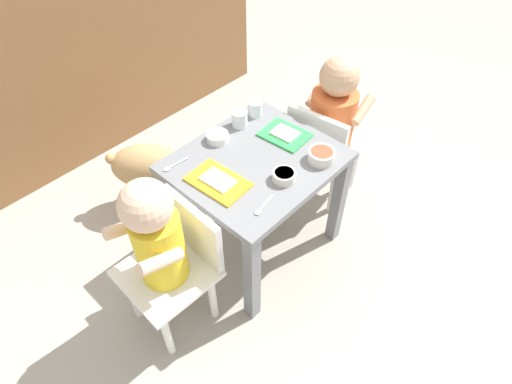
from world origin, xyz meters
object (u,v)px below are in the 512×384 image
object	(u,v)px
water_cup_left	(255,109)
veggie_bowl_far	(217,137)
seated_child_right	(332,116)
spoon_by_right_tray	(262,207)
dining_table	(256,178)
water_cup_right	(240,119)
cereal_bowl_right_side	(284,176)
food_tray_left	(218,181)
cereal_bowl_left_side	(321,155)
seated_child_left	(161,242)
food_tray_right	(285,134)
spoon_by_left_tray	(173,166)
dog	(153,166)

from	to	relation	value
water_cup_left	veggie_bowl_far	size ratio (longest dim) A/B	0.73
seated_child_right	spoon_by_right_tray	size ratio (longest dim) A/B	6.81
water_cup_left	seated_child_right	bearing A→B (deg)	-37.61
dining_table	water_cup_right	bearing A→B (deg)	60.58
seated_child_right	cereal_bowl_right_side	bearing A→B (deg)	-164.38
food_tray_left	cereal_bowl_left_side	distance (m)	0.37
seated_child_left	water_cup_right	size ratio (longest dim) A/B	11.03
seated_child_right	water_cup_left	xyz separation A→B (m)	(-0.25, 0.19, 0.07)
food_tray_right	spoon_by_left_tray	world-z (taller)	food_tray_right
dog	dining_table	bearing A→B (deg)	-74.70
food_tray_right	seated_child_left	bearing A→B (deg)	-177.23
dining_table	food_tray_left	size ratio (longest dim) A/B	2.65
cereal_bowl_right_side	dog	bearing A→B (deg)	101.08
water_cup_left	cereal_bowl_left_side	world-z (taller)	water_cup_left
veggie_bowl_far	seated_child_left	bearing A→B (deg)	-155.48
dining_table	seated_child_left	size ratio (longest dim) A/B	0.82
seated_child_right	dog	xyz separation A→B (m)	(-0.58, 0.50, -0.20)
dining_table	veggie_bowl_far	xyz separation A→B (m)	(-0.02, 0.18, 0.11)
cereal_bowl_right_side	water_cup_left	bearing A→B (deg)	57.92
dog	water_cup_left	size ratio (longest dim) A/B	6.17
food_tray_left	spoon_by_right_tray	xyz separation A→B (m)	(0.02, -0.18, -0.00)
dog	food_tray_right	bearing A→B (deg)	-57.28
water_cup_right	veggie_bowl_far	bearing A→B (deg)	-178.06
dog	veggie_bowl_far	size ratio (longest dim) A/B	4.53
cereal_bowl_left_side	spoon_by_left_tray	xyz separation A→B (m)	(-0.38, 0.35, -0.02)
dining_table	veggie_bowl_far	distance (m)	0.21
dining_table	seated_child_right	distance (m)	0.45
dog	food_tray_left	size ratio (longest dim) A/B	1.75
dog	spoon_by_right_tray	distance (m)	0.70
food_tray_left	water_cup_right	world-z (taller)	water_cup_right
food_tray_left	spoon_by_left_tray	distance (m)	0.18
seated_child_left	water_cup_right	distance (m)	0.58
cereal_bowl_left_side	spoon_by_right_tray	size ratio (longest dim) A/B	0.96
food_tray_right	spoon_by_right_tray	bearing A→B (deg)	-150.65
cereal_bowl_right_side	food_tray_right	bearing A→B (deg)	39.51
food_tray_right	water_cup_right	world-z (taller)	water_cup_right
seated_child_right	cereal_bowl_left_side	size ratio (longest dim) A/B	7.11
food_tray_left	water_cup_right	size ratio (longest dim) A/B	3.40
seated_child_left	water_cup_left	xyz separation A→B (m)	(0.63, 0.20, 0.06)
seated_child_right	veggie_bowl_far	bearing A→B (deg)	158.07
dog	veggie_bowl_far	xyz separation A→B (m)	(0.11, -0.31, 0.26)
dog	cereal_bowl_left_side	xyz separation A→B (m)	(0.29, -0.65, 0.27)
seated_child_right	veggie_bowl_far	world-z (taller)	seated_child_right
dining_table	water_cup_left	xyz separation A→B (m)	(0.19, 0.18, 0.12)
food_tray_left	water_cup_left	size ratio (longest dim) A/B	3.54
cereal_bowl_left_side	veggie_bowl_far	bearing A→B (deg)	116.43
seated_child_right	food_tray_left	world-z (taller)	seated_child_right
veggie_bowl_far	cereal_bowl_left_side	size ratio (longest dim) A/B	0.86
cereal_bowl_right_side	spoon_by_left_tray	bearing A→B (deg)	123.30
cereal_bowl_right_side	spoon_by_left_tray	distance (m)	0.39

